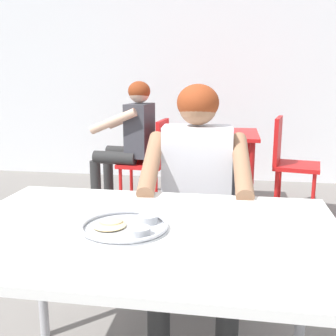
{
  "coord_description": "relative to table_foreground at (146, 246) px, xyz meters",
  "views": [
    {
      "loc": [
        0.32,
        -1.2,
        1.21
      ],
      "look_at": [
        0.07,
        0.29,
        0.88
      ],
      "focal_mm": 43.35,
      "sensor_mm": 36.0,
      "label": 1
    }
  ],
  "objects": [
    {
      "name": "back_wall",
      "position": [
        -0.04,
        3.7,
        1.04
      ],
      "size": [
        12.0,
        0.12,
        3.4
      ],
      "primitive_type": "cube",
      "color": "white",
      "rests_on": "ground"
    },
    {
      "name": "table_foreground",
      "position": [
        0.0,
        0.0,
        0.0
      ],
      "size": [
        1.29,
        0.86,
        0.73
      ],
      "color": "white",
      "rests_on": "ground"
    },
    {
      "name": "thali_tray",
      "position": [
        -0.06,
        -0.03,
        0.08
      ],
      "size": [
        0.29,
        0.29,
        0.03
      ],
      "color": "#B7BABF",
      "rests_on": "table_foreground"
    },
    {
      "name": "chair_foreground",
      "position": [
        0.09,
        0.87,
        -0.18
      ],
      "size": [
        0.47,
        0.46,
        0.83
      ],
      "color": "#3F3F44",
      "rests_on": "ground"
    },
    {
      "name": "diner_foreground",
      "position": [
        0.11,
        0.65,
        0.04
      ],
      "size": [
        0.52,
        0.57,
        1.19
      ],
      "color": "#333333",
      "rests_on": "ground"
    },
    {
      "name": "table_background_red",
      "position": [
        0.1,
        2.45,
        -0.03
      ],
      "size": [
        0.78,
        0.76,
        0.73
      ],
      "color": "red",
      "rests_on": "ground"
    },
    {
      "name": "chair_red_left",
      "position": [
        -0.49,
        2.45,
        -0.18
      ],
      "size": [
        0.45,
        0.43,
        0.84
      ],
      "color": "red",
      "rests_on": "ground"
    },
    {
      "name": "chair_red_right",
      "position": [
        0.76,
        2.42,
        -0.15
      ],
      "size": [
        0.46,
        0.47,
        0.88
      ],
      "color": "red",
      "rests_on": "ground"
    },
    {
      "name": "patron_background",
      "position": [
        -0.69,
        2.46,
        0.05
      ],
      "size": [
        0.58,
        0.53,
        1.19
      ],
      "color": "#2D2D2D",
      "rests_on": "ground"
    }
  ]
}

